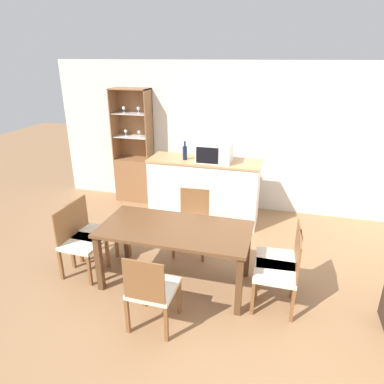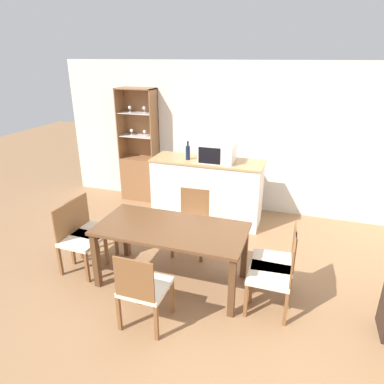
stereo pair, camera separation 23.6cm
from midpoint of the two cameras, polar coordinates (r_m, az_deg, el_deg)
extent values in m
plane|color=#936B47|center=(4.23, 0.08, -16.35)|extent=(18.00, 18.00, 0.00)
cube|color=silver|center=(6.06, 6.71, 8.88)|extent=(6.80, 0.06, 2.55)
cube|color=white|center=(5.69, 0.82, 0.12)|extent=(1.78, 0.58, 1.02)
cube|color=tan|center=(5.52, 0.85, 5.22)|extent=(1.81, 0.61, 0.03)
cube|color=brown|center=(6.66, -10.44, 2.11)|extent=(0.69, 0.35, 0.82)
cube|color=brown|center=(6.54, -10.44, 11.21)|extent=(0.69, 0.02, 1.27)
cube|color=brown|center=(6.55, -13.77, 10.96)|extent=(0.02, 0.35, 1.27)
cube|color=brown|center=(6.26, -8.26, 10.87)|extent=(0.02, 0.35, 1.27)
cube|color=brown|center=(6.31, -11.50, 16.50)|extent=(0.69, 0.35, 0.02)
cube|color=white|center=(6.44, -10.94, 9.05)|extent=(0.64, 0.31, 0.01)
cube|color=white|center=(6.36, -11.21, 12.72)|extent=(0.64, 0.31, 0.01)
cylinder|color=white|center=(6.51, -11.99, 9.18)|extent=(0.04, 0.04, 0.01)
cylinder|color=white|center=(6.50, -12.01, 9.44)|extent=(0.01, 0.01, 0.06)
sphere|color=white|center=(6.49, -12.04, 9.88)|extent=(0.06, 0.06, 0.06)
cylinder|color=white|center=(6.42, -12.33, 12.79)|extent=(0.04, 0.04, 0.01)
cylinder|color=white|center=(6.42, -12.35, 13.06)|extent=(0.01, 0.01, 0.06)
sphere|color=white|center=(6.41, -12.39, 13.51)|extent=(0.06, 0.06, 0.06)
cylinder|color=white|center=(6.38, -9.84, 9.07)|extent=(0.04, 0.04, 0.01)
cylinder|color=white|center=(6.37, -9.86, 9.34)|extent=(0.01, 0.01, 0.06)
sphere|color=white|center=(6.36, -9.89, 9.79)|extent=(0.06, 0.06, 0.06)
cylinder|color=white|center=(6.33, -9.97, 12.83)|extent=(0.04, 0.04, 0.01)
cylinder|color=white|center=(6.32, -9.99, 13.10)|extent=(0.01, 0.01, 0.06)
sphere|color=white|center=(6.31, -10.02, 13.56)|extent=(0.06, 0.06, 0.06)
cube|color=brown|center=(4.02, -4.55, -6.24)|extent=(1.76, 0.85, 0.04)
cube|color=brown|center=(4.25, -16.79, -11.32)|extent=(0.07, 0.07, 0.71)
cube|color=brown|center=(3.75, 6.00, -15.41)|extent=(0.07, 0.07, 0.71)
cube|color=brown|center=(4.79, -12.27, -6.85)|extent=(0.07, 0.07, 0.71)
cube|color=brown|center=(4.35, 7.65, -9.69)|extent=(0.07, 0.07, 0.71)
cube|color=beige|center=(4.75, -17.49, -6.70)|extent=(0.47, 0.47, 0.05)
cube|color=brown|center=(4.77, -19.95, -3.70)|extent=(0.04, 0.41, 0.43)
cube|color=brown|center=(4.90, -13.84, -8.40)|extent=(0.04, 0.04, 0.41)
cube|color=brown|center=(4.61, -16.50, -10.76)|extent=(0.04, 0.04, 0.41)
cube|color=brown|center=(5.11, -17.81, -7.51)|extent=(0.04, 0.04, 0.41)
cube|color=brown|center=(4.83, -20.60, -9.68)|extent=(0.04, 0.04, 0.41)
cube|color=beige|center=(3.62, -8.37, -15.62)|extent=(0.46, 0.46, 0.05)
cube|color=brown|center=(3.32, -10.16, -14.48)|extent=(0.41, 0.02, 0.43)
cube|color=brown|center=(3.97, -9.76, -15.91)|extent=(0.04, 0.04, 0.41)
cube|color=brown|center=(3.84, -3.96, -17.13)|extent=(0.04, 0.04, 0.41)
cube|color=brown|center=(3.70, -12.62, -19.53)|extent=(0.04, 0.04, 0.41)
cube|color=brown|center=(3.55, -6.35, -21.08)|extent=(0.04, 0.04, 0.41)
cube|color=beige|center=(4.09, 12.24, -11.05)|extent=(0.48, 0.48, 0.05)
cube|color=brown|center=(3.98, 15.65, -8.36)|extent=(0.05, 0.41, 0.43)
cube|color=brown|center=(4.04, 8.98, -15.11)|extent=(0.04, 0.04, 0.41)
cube|color=brown|center=(4.38, 9.26, -11.91)|extent=(0.04, 0.04, 0.41)
cube|color=brown|center=(4.06, 14.98, -15.48)|extent=(0.04, 0.04, 0.41)
cube|color=brown|center=(4.40, 14.73, -12.27)|extent=(0.04, 0.04, 0.41)
cube|color=beige|center=(4.76, -1.53, -5.49)|extent=(0.47, 0.47, 0.05)
cube|color=brown|center=(4.85, -0.94, -1.85)|extent=(0.42, 0.04, 0.43)
cube|color=brown|center=(4.66, 0.36, -9.35)|extent=(0.04, 0.04, 0.41)
cube|color=brown|center=(4.75, -4.54, -8.76)|extent=(0.04, 0.04, 0.41)
cube|color=brown|center=(5.01, 1.37, -6.97)|extent=(0.04, 0.04, 0.41)
cube|color=brown|center=(5.09, -3.19, -6.48)|extent=(0.04, 0.04, 0.41)
cube|color=beige|center=(4.56, -19.19, -8.13)|extent=(0.47, 0.47, 0.05)
cube|color=brown|center=(4.58, -21.74, -5.01)|extent=(0.04, 0.42, 0.43)
cube|color=brown|center=(4.71, -15.33, -9.86)|extent=(0.04, 0.04, 0.41)
cube|color=brown|center=(4.43, -18.20, -12.40)|extent=(0.04, 0.04, 0.41)
cube|color=brown|center=(4.93, -19.41, -8.87)|extent=(0.04, 0.04, 0.41)
cube|color=brown|center=(4.66, -22.40, -11.20)|extent=(0.04, 0.04, 0.41)
cube|color=beige|center=(3.87, 11.98, -13.06)|extent=(0.45, 0.45, 0.05)
cube|color=brown|center=(3.75, 15.61, -10.40)|extent=(0.02, 0.41, 0.43)
cube|color=brown|center=(3.85, 8.28, -17.19)|extent=(0.04, 0.04, 0.41)
cube|color=brown|center=(4.18, 9.07, -13.72)|extent=(0.04, 0.04, 0.41)
cube|color=brown|center=(3.85, 14.65, -17.87)|extent=(0.04, 0.04, 0.41)
cube|color=brown|center=(4.17, 14.85, -14.33)|extent=(0.04, 0.04, 0.41)
cube|color=silver|center=(5.40, 2.54, 6.59)|extent=(0.53, 0.40, 0.29)
cube|color=black|center=(5.22, 1.23, 6.09)|extent=(0.34, 0.01, 0.25)
cylinder|color=#141E38|center=(5.50, -2.43, 6.50)|extent=(0.07, 0.07, 0.22)
cylinder|color=#141E38|center=(5.46, -2.46, 8.03)|extent=(0.03, 0.03, 0.08)
camera|label=1|loc=(0.12, -91.42, -0.57)|focal=32.00mm
camera|label=2|loc=(0.12, 88.58, 0.57)|focal=32.00mm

